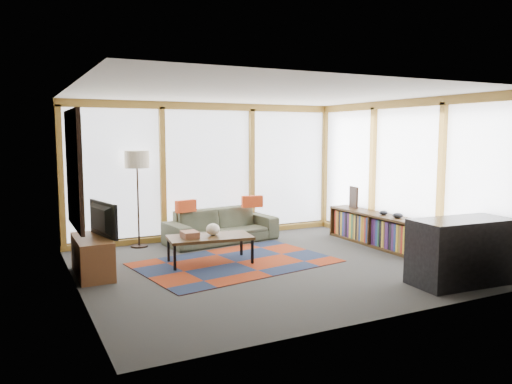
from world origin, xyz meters
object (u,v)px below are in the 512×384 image
television (97,220)px  bar_counter (461,251)px  coffee_table (210,250)px  tv_console (92,256)px  bookshelf (377,230)px  sofa (221,226)px  floor_lamp (138,199)px

television → bar_counter: television is taller
coffee_table → tv_console: bearing=176.2°
bookshelf → bar_counter: 2.37m
sofa → tv_console: (-2.50, -1.23, -0.03)m
floor_lamp → tv_console: 1.92m
television → bar_counter: (4.31, -2.62, -0.36)m
bookshelf → bar_counter: bearing=-102.4°
coffee_table → television: bearing=176.1°
coffee_table → television: television is taller
sofa → coffee_table: (-0.75, -1.34, -0.09)m
tv_console → television: television is taller
floor_lamp → bookshelf: 4.32m
bookshelf → television: bearing=176.4°
coffee_table → floor_lamp: bearing=114.0°
bookshelf → floor_lamp: bearing=154.8°
floor_lamp → bookshelf: bearing=-25.2°
floor_lamp → television: bearing=-121.7°
sofa → floor_lamp: bearing=161.6°
floor_lamp → sofa: bearing=-10.9°
bookshelf → television: 4.85m
coffee_table → sofa: bearing=60.7°
tv_console → bar_counter: (4.39, -2.62, 0.17)m
coffee_table → bar_counter: size_ratio=0.93×
bookshelf → bar_counter: bar_counter is taller
coffee_table → television: (-1.66, 0.11, 0.59)m
sofa → bookshelf: sofa is taller
bar_counter → sofa: bearing=120.1°
bar_counter → floor_lamp: bearing=133.1°
television → bar_counter: 5.05m
sofa → tv_console: size_ratio=1.91×
floor_lamp → tv_console: bearing=-124.1°
floor_lamp → bookshelf: (3.88, -1.82, -0.57)m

